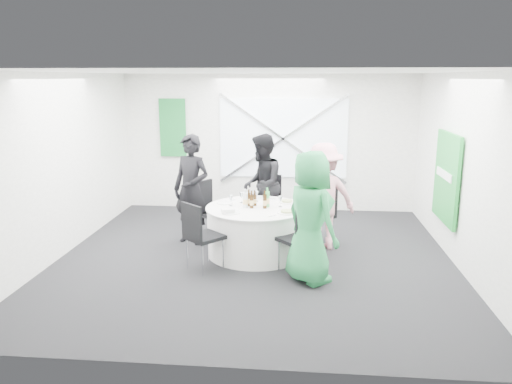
# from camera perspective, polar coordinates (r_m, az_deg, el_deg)

# --- Properties ---
(floor) EXTENTS (6.00, 6.00, 0.00)m
(floor) POSITION_cam_1_polar(r_m,az_deg,el_deg) (7.77, -0.14, -7.54)
(floor) COLOR black
(floor) RESTS_ON ground
(ceiling) EXTENTS (6.00, 6.00, 0.00)m
(ceiling) POSITION_cam_1_polar(r_m,az_deg,el_deg) (7.28, -0.15, 13.58)
(ceiling) COLOR silver
(ceiling) RESTS_ON wall_back
(wall_back) EXTENTS (6.00, 0.00, 6.00)m
(wall_back) POSITION_cam_1_polar(r_m,az_deg,el_deg) (10.35, 1.46, 5.63)
(wall_back) COLOR silver
(wall_back) RESTS_ON floor
(wall_front) EXTENTS (6.00, 0.00, 6.00)m
(wall_front) POSITION_cam_1_polar(r_m,az_deg,el_deg) (4.50, -3.82, -4.14)
(wall_front) COLOR silver
(wall_front) RESTS_ON floor
(wall_left) EXTENTS (0.00, 6.00, 6.00)m
(wall_left) POSITION_cam_1_polar(r_m,az_deg,el_deg) (8.24, -21.41, 2.84)
(wall_left) COLOR silver
(wall_left) RESTS_ON floor
(wall_right) EXTENTS (0.00, 6.00, 6.00)m
(wall_right) POSITION_cam_1_polar(r_m,az_deg,el_deg) (7.72, 22.64, 2.10)
(wall_right) COLOR silver
(wall_right) RESTS_ON floor
(window_panel) EXTENTS (2.60, 0.03, 1.60)m
(window_panel) POSITION_cam_1_polar(r_m,az_deg,el_deg) (10.29, 3.12, 6.13)
(window_panel) COLOR white
(window_panel) RESTS_ON wall_back
(window_brace_a) EXTENTS (2.63, 0.05, 1.84)m
(window_brace_a) POSITION_cam_1_polar(r_m,az_deg,el_deg) (10.25, 3.11, 6.10)
(window_brace_a) COLOR silver
(window_brace_a) RESTS_ON window_panel
(window_brace_b) EXTENTS (2.63, 0.05, 1.84)m
(window_brace_b) POSITION_cam_1_polar(r_m,az_deg,el_deg) (10.25, 3.11, 6.10)
(window_brace_b) COLOR silver
(window_brace_b) RESTS_ON window_panel
(green_banner) EXTENTS (0.55, 0.04, 1.20)m
(green_banner) POSITION_cam_1_polar(r_m,az_deg,el_deg) (10.60, -9.49, 7.26)
(green_banner) COLOR #166E2B
(green_banner) RESTS_ON wall_back
(green_sign) EXTENTS (0.05, 1.20, 1.40)m
(green_sign) POSITION_cam_1_polar(r_m,az_deg,el_deg) (8.30, 20.94, 1.54)
(green_sign) COLOR #1A9130
(green_sign) RESTS_ON wall_right
(banquet_table) EXTENTS (1.56, 1.56, 0.76)m
(banquet_table) POSITION_cam_1_polar(r_m,az_deg,el_deg) (7.84, 0.00, -4.42)
(banquet_table) COLOR silver
(banquet_table) RESTS_ON floor
(chair_back) EXTENTS (0.50, 0.51, 1.02)m
(chair_back) POSITION_cam_1_polar(r_m,az_deg,el_deg) (8.95, 1.40, -0.75)
(chair_back) COLOR black
(chair_back) RESTS_ON floor
(chair_back_left) EXTENTS (0.65, 0.65, 1.03)m
(chair_back_left) POSITION_cam_1_polar(r_m,az_deg,el_deg) (8.43, -5.48, -1.63)
(chair_back_left) COLOR black
(chair_back_left) RESTS_ON floor
(chair_back_right) EXTENTS (0.63, 0.63, 1.00)m
(chair_back_right) POSITION_cam_1_polar(r_m,az_deg,el_deg) (8.40, 7.60, -1.87)
(chair_back_right) COLOR black
(chair_back_right) RESTS_ON floor
(chair_front_right) EXTENTS (0.64, 0.64, 0.99)m
(chair_front_right) POSITION_cam_1_polar(r_m,az_deg,el_deg) (7.01, 5.23, -4.85)
(chair_front_right) COLOR black
(chair_front_right) RESTS_ON floor
(chair_front_left) EXTENTS (0.65, 0.65, 1.01)m
(chair_front_left) POSITION_cam_1_polar(r_m,az_deg,el_deg) (7.12, -6.50, -4.48)
(chair_front_left) COLOR black
(chair_front_left) RESTS_ON floor
(person_man_back_left) EXTENTS (0.78, 0.66, 1.82)m
(person_man_back_left) POSITION_cam_1_polar(r_m,az_deg,el_deg) (8.32, -7.39, 0.29)
(person_man_back_left) COLOR black
(person_man_back_left) RESTS_ON floor
(person_man_back) EXTENTS (0.48, 0.87, 1.78)m
(person_man_back) POSITION_cam_1_polar(r_m,az_deg,el_deg) (8.73, 0.68, 0.85)
(person_man_back) COLOR black
(person_man_back) RESTS_ON floor
(person_woman_pink) EXTENTS (1.22, 0.86, 1.73)m
(person_woman_pink) POSITION_cam_1_polar(r_m,az_deg,el_deg) (8.04, 7.66, -0.52)
(person_woman_pink) COLOR pink
(person_woman_pink) RESTS_ON floor
(person_woman_green) EXTENTS (1.00, 1.04, 1.80)m
(person_woman_green) POSITION_cam_1_polar(r_m,az_deg,el_deg) (6.70, 6.22, -2.90)
(person_woman_green) COLOR #258847
(person_woman_green) RESTS_ON floor
(plate_back) EXTENTS (0.26, 0.26, 0.01)m
(plate_back) POSITION_cam_1_polar(r_m,az_deg,el_deg) (8.29, 0.17, -0.67)
(plate_back) COLOR white
(plate_back) RESTS_ON banquet_table
(plate_back_left) EXTENTS (0.26, 0.26, 0.01)m
(plate_back_left) POSITION_cam_1_polar(r_m,az_deg,el_deg) (7.97, -3.58, -1.25)
(plate_back_left) COLOR white
(plate_back_left) RESTS_ON banquet_table
(plate_back_right) EXTENTS (0.26, 0.26, 0.04)m
(plate_back_right) POSITION_cam_1_polar(r_m,az_deg,el_deg) (8.02, 3.55, -1.10)
(plate_back_right) COLOR white
(plate_back_right) RESTS_ON banquet_table
(plate_front_right) EXTENTS (0.29, 0.29, 0.04)m
(plate_front_right) POSITION_cam_1_polar(r_m,az_deg,el_deg) (7.41, 3.57, -2.29)
(plate_front_right) COLOR white
(plate_front_right) RESTS_ON banquet_table
(plate_front_left) EXTENTS (0.27, 0.27, 0.01)m
(plate_front_left) POSITION_cam_1_polar(r_m,az_deg,el_deg) (7.40, -2.91, -2.35)
(plate_front_left) COLOR white
(plate_front_left) RESTS_ON banquet_table
(napkin) EXTENTS (0.23, 0.19, 0.05)m
(napkin) POSITION_cam_1_polar(r_m,az_deg,el_deg) (7.38, -3.22, -2.13)
(napkin) COLOR silver
(napkin) RESTS_ON plate_front_left
(beer_bottle_a) EXTENTS (0.06, 0.06, 0.27)m
(beer_bottle_a) POSITION_cam_1_polar(r_m,az_deg,el_deg) (7.77, -0.83, -0.87)
(beer_bottle_a) COLOR #3C230B
(beer_bottle_a) RESTS_ON banquet_table
(beer_bottle_b) EXTENTS (0.06, 0.06, 0.25)m
(beer_bottle_b) POSITION_cam_1_polar(r_m,az_deg,el_deg) (7.80, -0.15, -0.90)
(beer_bottle_b) COLOR #3C230B
(beer_bottle_b) RESTS_ON banquet_table
(beer_bottle_c) EXTENTS (0.06, 0.06, 0.28)m
(beer_bottle_c) POSITION_cam_1_polar(r_m,az_deg,el_deg) (7.63, 1.01, -1.09)
(beer_bottle_c) COLOR #3C230B
(beer_bottle_c) RESTS_ON banquet_table
(beer_bottle_d) EXTENTS (0.06, 0.06, 0.28)m
(beer_bottle_d) POSITION_cam_1_polar(r_m,az_deg,el_deg) (7.64, -0.50, -1.07)
(beer_bottle_d) COLOR #3C230B
(beer_bottle_d) RESTS_ON banquet_table
(green_water_bottle) EXTENTS (0.08, 0.08, 0.30)m
(green_water_bottle) POSITION_cam_1_polar(r_m,az_deg,el_deg) (7.72, 1.29, -0.85)
(green_water_bottle) COLOR green
(green_water_bottle) RESTS_ON banquet_table
(clear_water_bottle) EXTENTS (0.08, 0.08, 0.29)m
(clear_water_bottle) POSITION_cam_1_polar(r_m,az_deg,el_deg) (7.69, -1.23, -0.94)
(clear_water_bottle) COLOR silver
(clear_water_bottle) RESTS_ON banquet_table
(wine_glass_a) EXTENTS (0.07, 0.07, 0.17)m
(wine_glass_a) POSITION_cam_1_polar(r_m,az_deg,el_deg) (7.97, -1.68, -0.36)
(wine_glass_a) COLOR white
(wine_glass_a) RESTS_ON banquet_table
(wine_glass_b) EXTENTS (0.07, 0.07, 0.17)m
(wine_glass_b) POSITION_cam_1_polar(r_m,az_deg,el_deg) (7.73, 2.80, -0.80)
(wine_glass_b) COLOR white
(wine_glass_b) RESTS_ON banquet_table
(wine_glass_c) EXTENTS (0.07, 0.07, 0.17)m
(wine_glass_c) POSITION_cam_1_polar(r_m,az_deg,el_deg) (8.06, 0.05, -0.21)
(wine_glass_c) COLOR white
(wine_glass_c) RESTS_ON banquet_table
(wine_glass_d) EXTENTS (0.07, 0.07, 0.17)m
(wine_glass_d) POSITION_cam_1_polar(r_m,az_deg,el_deg) (7.79, -2.89, -0.70)
(wine_glass_d) COLOR white
(wine_glass_d) RESTS_ON banquet_table
(fork_a) EXTENTS (0.15, 0.03, 0.01)m
(fork_a) POSITION_cam_1_polar(r_m,az_deg,el_deg) (8.23, 1.80, -0.80)
(fork_a) COLOR silver
(fork_a) RESTS_ON banquet_table
(knife_a) EXTENTS (0.15, 0.02, 0.01)m
(knife_a) POSITION_cam_1_polar(r_m,az_deg,el_deg) (8.28, -0.84, -0.72)
(knife_a) COLOR silver
(knife_a) RESTS_ON banquet_table
(fork_b) EXTENTS (0.09, 0.14, 0.01)m
(fork_b) POSITION_cam_1_polar(r_m,az_deg,el_deg) (7.81, 4.20, -1.59)
(fork_b) COLOR silver
(fork_b) RESTS_ON banquet_table
(knife_b) EXTENTS (0.08, 0.14, 0.01)m
(knife_b) POSITION_cam_1_polar(r_m,az_deg,el_deg) (8.10, 3.12, -1.05)
(knife_b) COLOR silver
(knife_b) RESTS_ON banquet_table
(fork_c) EXTENTS (0.11, 0.12, 0.01)m
(fork_c) POSITION_cam_1_polar(r_m,az_deg,el_deg) (7.23, 1.84, -2.77)
(fork_c) COLOR silver
(fork_c) RESTS_ON banquet_table
(knife_c) EXTENTS (0.10, 0.13, 0.01)m
(knife_c) POSITION_cam_1_polar(r_m,az_deg,el_deg) (7.52, 4.01, -2.16)
(knife_c) COLOR silver
(knife_c) RESTS_ON banquet_table
(fork_d) EXTENTS (0.08, 0.14, 0.01)m
(fork_d) POSITION_cam_1_polar(r_m,az_deg,el_deg) (8.16, -2.65, -0.94)
(fork_d) COLOR silver
(fork_d) RESTS_ON banquet_table
(knife_d) EXTENTS (0.10, 0.13, 0.01)m
(knife_d) POSITION_cam_1_polar(r_m,az_deg,el_deg) (7.95, -3.86, -1.32)
(knife_d) COLOR silver
(knife_d) RESTS_ON banquet_table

